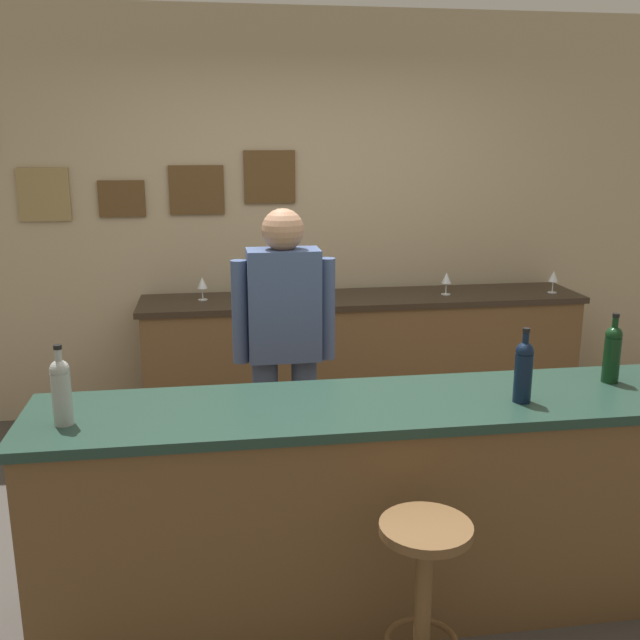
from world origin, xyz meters
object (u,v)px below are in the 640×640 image
(wine_bottle_a, at_px, (61,389))
(coffee_mug, at_px, (248,291))
(wine_glass_b, at_px, (322,279))
(bar_stool, at_px, (424,581))
(wine_glass_c, at_px, (446,279))
(wine_bottle_c, at_px, (612,352))
(bartender, at_px, (284,344))
(wine_glass_a, at_px, (202,284))
(wine_glass_d, at_px, (553,277))
(wine_bottle_b, at_px, (524,369))

(wine_bottle_a, height_order, coffee_mug, wine_bottle_a)
(wine_glass_b, bearing_deg, bar_stool, -91.10)
(bar_stool, height_order, wine_glass_c, wine_glass_c)
(wine_bottle_a, relative_size, wine_bottle_c, 1.00)
(bartender, distance_m, wine_glass_a, 1.33)
(wine_glass_d, bearing_deg, bar_stool, -123.33)
(wine_bottle_a, distance_m, wine_glass_c, 2.99)
(wine_bottle_a, distance_m, wine_bottle_c, 2.26)
(wine_bottle_c, relative_size, wine_glass_b, 1.97)
(wine_bottle_b, bearing_deg, bar_stool, -138.61)
(coffee_mug, bearing_deg, wine_bottle_c, -54.30)
(wine_bottle_c, bearing_deg, wine_bottle_b, -160.06)
(bartender, distance_m, wine_glass_c, 1.72)
(wine_bottle_a, bearing_deg, wine_glass_d, 34.90)
(bartender, distance_m, wine_glass_b, 1.37)
(bartender, xyz_separation_m, wine_bottle_c, (1.35, -0.75, 0.12))
(coffee_mug, bearing_deg, bar_stool, -80.35)
(bar_stool, bearing_deg, wine_glass_b, 88.90)
(wine_bottle_b, height_order, wine_glass_a, wine_bottle_b)
(wine_bottle_b, distance_m, wine_glass_c, 2.14)
(bar_stool, distance_m, coffee_mug, 2.75)
(bartender, height_order, wine_bottle_a, bartender)
(bar_stool, distance_m, wine_glass_b, 2.75)
(bar_stool, relative_size, coffee_mug, 5.44)
(bar_stool, relative_size, wine_bottle_c, 2.22)
(wine_bottle_a, bearing_deg, wine_glass_a, 77.16)
(wine_bottle_c, bearing_deg, wine_glass_a, 131.31)
(wine_bottle_c, xyz_separation_m, wine_glass_d, (0.65, 1.88, -0.05))
(coffee_mug, bearing_deg, wine_glass_a, -175.16)
(bartender, height_order, wine_glass_a, bartender)
(wine_glass_b, relative_size, wine_glass_d, 1.00)
(bar_stool, height_order, wine_bottle_c, wine_bottle_c)
(wine_glass_a, relative_size, wine_glass_c, 1.00)
(bar_stool, xyz_separation_m, wine_bottle_a, (-1.25, 0.49, 0.60))
(wine_glass_a, xyz_separation_m, coffee_mug, (0.30, 0.03, -0.06))
(bartender, bearing_deg, wine_bottle_c, -29.02)
(wine_bottle_a, xyz_separation_m, wine_bottle_b, (1.77, -0.03, 0.00))
(wine_glass_b, bearing_deg, wine_bottle_c, -65.07)
(wine_glass_a, xyz_separation_m, wine_glass_b, (0.81, 0.05, 0.00))
(bartender, distance_m, wine_bottle_b, 1.27)
(bar_stool, xyz_separation_m, wine_bottle_c, (1.01, 0.64, 0.60))
(bartender, xyz_separation_m, bar_stool, (0.34, -1.38, -0.48))
(bartender, distance_m, wine_bottle_c, 1.54)
(wine_bottle_a, relative_size, coffee_mug, 2.45)
(wine_bottle_b, height_order, coffee_mug, wine_bottle_b)
(wine_bottle_a, distance_m, wine_bottle_b, 1.77)
(wine_glass_a, height_order, coffee_mug, wine_glass_a)
(bar_stool, bearing_deg, wine_bottle_b, 41.39)
(bar_stool, distance_m, wine_bottle_a, 1.47)
(bar_stool, distance_m, wine_glass_c, 2.78)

